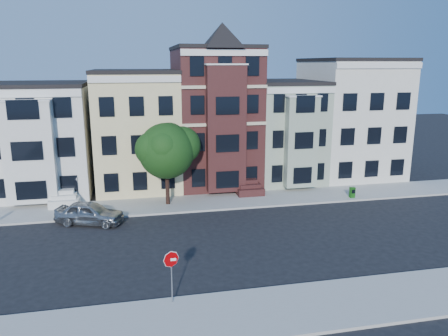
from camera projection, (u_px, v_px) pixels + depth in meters
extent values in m
plane|color=black|center=(258.00, 240.00, 27.40)|extent=(120.00, 120.00, 0.00)
cube|color=#9E9B93|center=(230.00, 201.00, 35.00)|extent=(60.00, 4.00, 0.15)
cube|color=#9E9B93|center=(308.00, 307.00, 19.78)|extent=(60.00, 4.00, 0.15)
cube|color=silver|center=(42.00, 140.00, 37.11)|extent=(8.00, 9.00, 9.00)
cube|color=beige|center=(137.00, 131.00, 38.61)|extent=(7.00, 9.00, 10.00)
cube|color=#3B1917|center=(215.00, 118.00, 39.79)|extent=(7.00, 9.00, 12.00)
cube|color=#94A38B|center=(282.00, 132.00, 41.45)|extent=(6.00, 9.00, 9.00)
cube|color=silver|center=(350.00, 119.00, 42.63)|extent=(8.00, 9.00, 11.00)
imported|color=#93969A|center=(90.00, 213.00, 30.03)|extent=(5.00, 3.37, 1.58)
cube|color=#185C14|center=(352.00, 192.00, 35.55)|extent=(0.41, 0.37, 0.86)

